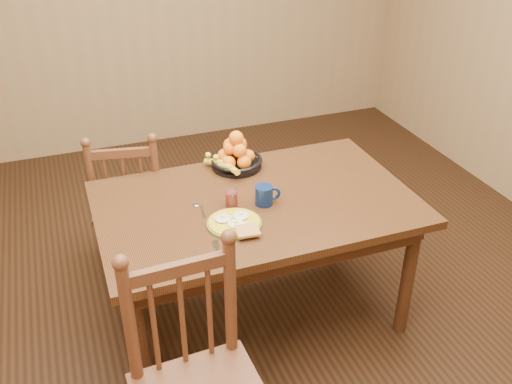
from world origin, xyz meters
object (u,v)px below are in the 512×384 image
object	(u,v)px
chair_far	(130,203)
fruit_bowl	(235,157)
breakfast_plate	(235,223)
coffee_mug	(265,195)
dining_table	(256,215)

from	to	relation	value
chair_far	fruit_bowl	distance (m)	0.74
breakfast_plate	fruit_bowl	bearing A→B (deg)	71.28
chair_far	breakfast_plate	size ratio (longest dim) A/B	3.24
breakfast_plate	coffee_mug	distance (m)	0.24
breakfast_plate	fruit_bowl	world-z (taller)	fruit_bowl
dining_table	chair_far	xyz separation A→B (m)	(-0.56, 0.68, -0.20)
breakfast_plate	coffee_mug	size ratio (longest dim) A/B	2.18
fruit_bowl	coffee_mug	bearing A→B (deg)	-88.24
chair_far	coffee_mug	world-z (taller)	chair_far
chair_far	fruit_bowl	size ratio (longest dim) A/B	2.92
chair_far	dining_table	bearing A→B (deg)	140.49
dining_table	chair_far	size ratio (longest dim) A/B	1.69
dining_table	breakfast_plate	bearing A→B (deg)	-134.16
chair_far	breakfast_plate	world-z (taller)	chair_far
chair_far	fruit_bowl	bearing A→B (deg)	163.66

